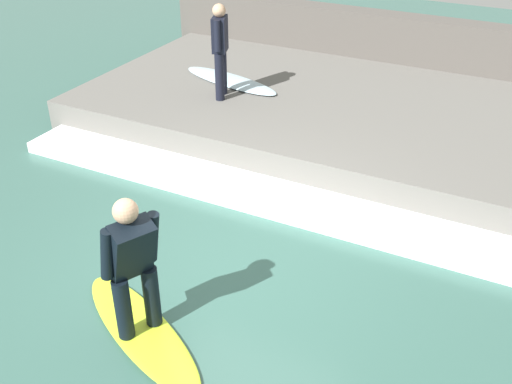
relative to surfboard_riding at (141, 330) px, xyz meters
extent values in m
plane|color=#386056|center=(1.32, -0.31, -0.03)|extent=(28.00, 28.00, 0.00)
cube|color=#66635E|center=(5.41, -0.31, 0.24)|extent=(4.40, 9.02, 0.54)
cube|color=#544F49|center=(7.86, -0.31, 0.68)|extent=(0.50, 9.47, 1.41)
cube|color=white|center=(2.83, -0.31, 0.05)|extent=(0.77, 8.57, 0.17)
ellipsoid|color=#BFE02D|center=(0.00, 0.00, 0.00)|extent=(1.40, 2.11, 0.06)
cylinder|color=black|center=(-0.14, 0.07, 0.37)|extent=(0.16, 0.16, 0.68)
cylinder|color=black|center=(0.14, -0.07, 0.37)|extent=(0.16, 0.16, 0.68)
cube|color=black|center=(0.00, 0.00, 1.02)|extent=(0.54, 0.55, 0.66)
sphere|color=tan|center=(0.00, 0.00, 1.43)|extent=(0.23, 0.23, 0.23)
cylinder|color=black|center=(-0.20, 0.10, 1.06)|extent=(0.12, 0.20, 0.55)
cylinder|color=black|center=(0.20, -0.10, 1.06)|extent=(0.12, 0.20, 0.55)
cylinder|color=black|center=(4.83, 1.78, 0.90)|extent=(0.15, 0.15, 0.78)
cylinder|color=black|center=(4.57, 1.69, 0.90)|extent=(0.15, 0.15, 0.78)
cube|color=black|center=(4.70, 1.73, 1.56)|extent=(0.41, 0.32, 0.55)
sphere|color=tan|center=(4.70, 1.73, 1.94)|extent=(0.21, 0.21, 0.21)
cylinder|color=black|center=(4.89, 1.80, 1.60)|extent=(0.10, 0.10, 0.49)
cylinder|color=black|center=(4.50, 1.66, 1.60)|extent=(0.10, 0.10, 0.49)
ellipsoid|color=silver|center=(5.35, 1.93, 0.54)|extent=(1.06, 2.16, 0.06)
camera|label=1|loc=(-3.44, -3.04, 4.31)|focal=42.00mm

